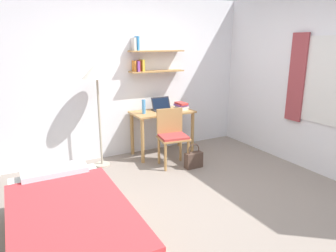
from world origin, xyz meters
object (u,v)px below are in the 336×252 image
bed (70,228)px  book_stack (181,106)px  water_bottle (144,107)px  desk (162,120)px  desk_chair (172,134)px  laptop (162,107)px  handbag (194,159)px  standing_lamp (97,76)px

bed → book_stack: book_stack is taller
water_bottle → book_stack: bearing=-0.7°
bed → desk: desk is taller
bed → water_bottle: (1.55, 1.87, 0.63)m
desk_chair → water_bottle: size_ratio=3.85×
bed → desk: bearing=45.0°
laptop → book_stack: laptop is taller
handbag → water_bottle: bearing=123.6°
desk_chair → handbag: bearing=-50.2°
bed → water_bottle: water_bottle is taller
water_bottle → laptop: bearing=15.8°
standing_lamp → handbag: (1.22, -0.75, -1.26)m
desk_chair → standing_lamp: bearing=154.4°
bed → book_stack: 2.97m
book_stack → standing_lamp: bearing=179.5°
standing_lamp → laptop: 1.26m
laptop → handbag: size_ratio=0.88×
desk → laptop: laptop is taller
standing_lamp → desk_chair: bearing=-25.6°
bed → book_stack: (2.25, 1.86, 0.58)m
water_bottle → handbag: 1.16m
standing_lamp → handbag: standing_lamp is taller
desk_chair → book_stack: bearing=47.0°
bed → handbag: (2.04, 1.13, -0.11)m
water_bottle → handbag: water_bottle is taller
standing_lamp → desk: bearing=1.2°
desk → water_bottle: 0.44m
water_bottle → standing_lamp: bearing=179.6°
desk → book_stack: 0.41m
water_bottle → book_stack: water_bottle is taller
standing_lamp → water_bottle: 0.90m
desk → book_stack: book_stack is taller
desk_chair → water_bottle: water_bottle is taller
bed → laptop: 2.82m
laptop → book_stack: 0.33m
bed → desk_chair: 2.31m
water_bottle → handbag: bearing=-56.4°
laptop → water_bottle: water_bottle is taller
laptop → handbag: laptop is taller
bed → standing_lamp: bearing=66.2°
standing_lamp → book_stack: size_ratio=6.16×
bed → standing_lamp: standing_lamp is taller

